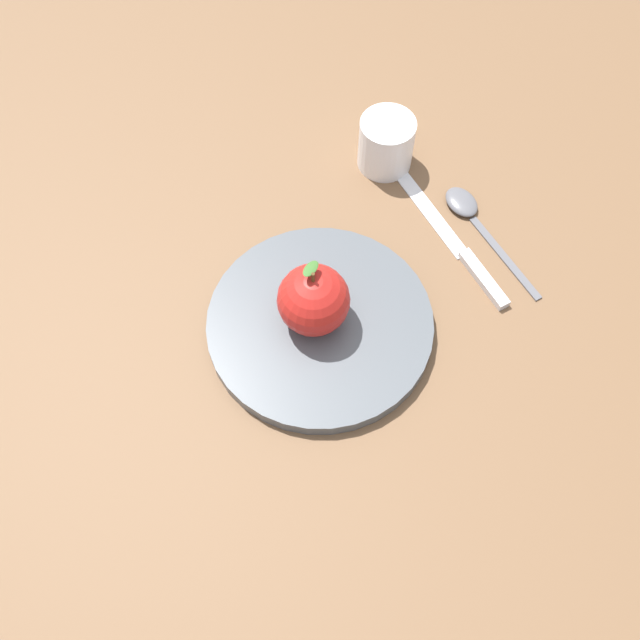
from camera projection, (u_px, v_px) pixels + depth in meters
name	position (u px, v px, depth m)	size (l,w,h in m)	color
ground_plane	(358.00, 314.00, 0.81)	(2.40, 2.40, 0.00)	brown
dinner_plate	(320.00, 324.00, 0.79)	(0.25, 0.25, 0.02)	#4C5156
apple	(314.00, 301.00, 0.75)	(0.08, 0.08, 0.09)	#B21E19
cup	(386.00, 141.00, 0.88)	(0.07, 0.07, 0.07)	white
knife	(461.00, 251.00, 0.85)	(0.22, 0.06, 0.01)	silver
spoon	(471.00, 214.00, 0.87)	(0.18, 0.06, 0.01)	#59595E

